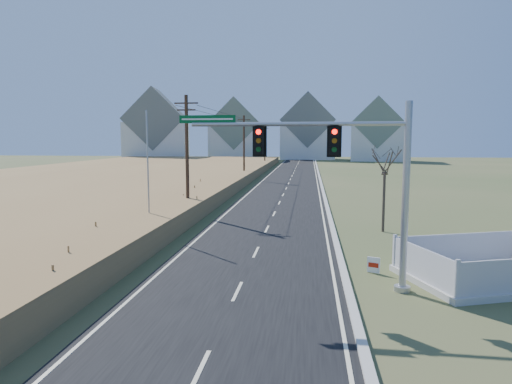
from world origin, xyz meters
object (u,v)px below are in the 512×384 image
Objects in this scene: fence_enclosure at (491,274)px; flagpole at (148,185)px; traffic_signal_mast at (355,176)px; open_sign at (374,265)px; bare_tree at (385,159)px.

flagpole is at bearing 137.78° from fence_enclosure.
flagpole is at bearing 143.68° from traffic_signal_mast.
bare_tree is at bearing 101.66° from open_sign.
traffic_signal_mast is at bearing -104.41° from bare_tree.
fence_enclosure is 4.68m from open_sign.
flagpole is (-12.45, 6.75, 2.62)m from open_sign.
traffic_signal_mast is 7.27m from fence_enclosure.
bare_tree is (1.80, 9.10, 4.18)m from open_sign.
fence_enclosure reaches higher than open_sign.
traffic_signal_mast is 1.15× the size of fence_enclosure.
flagpole reaches higher than open_sign.
open_sign is (1.11, 2.22, -4.04)m from traffic_signal_mast.
bare_tree is (14.25, 2.35, 1.56)m from flagpole.
traffic_signal_mast is 11.68m from bare_tree.
fence_enclosure is 11.48× the size of open_sign.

